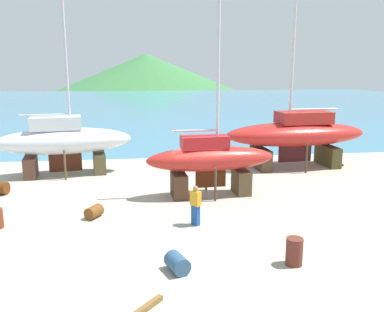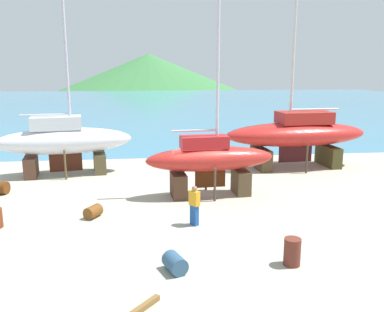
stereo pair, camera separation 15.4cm
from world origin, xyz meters
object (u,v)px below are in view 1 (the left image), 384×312
sailboat_far_slipway (210,160)px  barrel_tipped_left (294,251)px  sailboat_small_center (64,141)px  barrel_rust_near (94,212)px  worker (196,205)px  barrel_rust_mid (177,263)px  sailboat_mid_port (296,134)px

sailboat_far_slipway → barrel_tipped_left: (1.51, -7.78, -1.40)m
sailboat_small_center → barrel_tipped_left: sailboat_small_center is taller
barrel_rust_near → sailboat_small_center: bearing=108.3°
barrel_rust_near → barrel_tipped_left: bearing=-36.5°
worker → barrel_rust_mid: bearing=36.6°
sailboat_far_slipway → sailboat_small_center: bearing=142.8°
sailboat_far_slipway → barrel_rust_near: 6.31m
barrel_tipped_left → barrel_rust_near: size_ratio=1.23×
sailboat_far_slipway → barrel_rust_mid: size_ratio=13.68×
worker → barrel_rust_mid: size_ratio=2.04×
sailboat_far_slipway → barrel_rust_near: sailboat_far_slipway is taller
sailboat_small_center → barrel_rust_mid: size_ratio=16.93×
sailboat_small_center → barrel_rust_mid: bearing=-75.0°
sailboat_small_center → sailboat_mid_port: sailboat_mid_port is taller
sailboat_far_slipway → sailboat_mid_port: size_ratio=0.79×
sailboat_small_center → barrel_rust_mid: sailboat_small_center is taller
sailboat_mid_port → sailboat_far_slipway: bearing=36.0°
sailboat_mid_port → barrel_rust_near: 14.67m
sailboat_mid_port → barrel_tipped_left: sailboat_mid_port is taller
sailboat_far_slipway → barrel_tipped_left: sailboat_far_slipway is taller
sailboat_far_slipway → worker: size_ratio=6.72×
worker → barrel_rust_near: 4.53m
worker → barrel_rust_near: size_ratio=2.24×
sailboat_mid_port → worker: size_ratio=8.54×
sailboat_far_slipway → barrel_rust_near: (-5.54, -2.57, -1.60)m
sailboat_small_center → barrel_tipped_left: size_ratio=15.20×
sailboat_mid_port → barrel_rust_mid: sailboat_mid_port is taller
sailboat_far_slipway → barrel_tipped_left: size_ratio=12.28×
sailboat_mid_port → barrel_tipped_left: (-5.09, -13.23, -1.73)m
sailboat_far_slipway → barrel_rust_near: bearing=-159.6°
sailboat_far_slipway → barrel_rust_near: size_ratio=15.05×
barrel_tipped_left → barrel_rust_mid: barrel_tipped_left is taller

